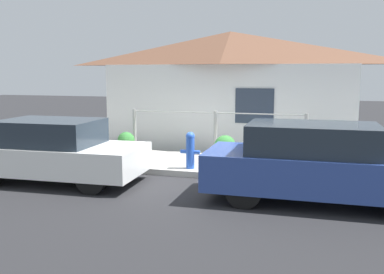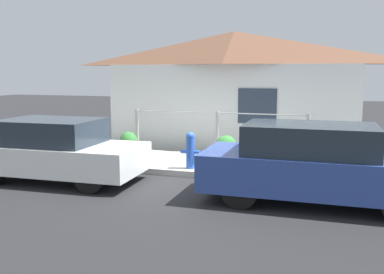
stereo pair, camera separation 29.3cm
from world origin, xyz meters
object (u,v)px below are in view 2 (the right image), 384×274
(potted_plant_near_hydrant, at_px, (226,147))
(potted_plant_by_fence, at_px, (128,141))
(potted_plant_corner, at_px, (314,152))
(car_right, at_px, (316,164))
(car_left, at_px, (56,150))
(fire_hydrant, at_px, (190,149))

(potted_plant_near_hydrant, xyz_separation_m, potted_plant_by_fence, (-2.88, 0.33, -0.02))
(potted_plant_corner, bearing_deg, car_right, -87.67)
(car_left, xyz_separation_m, potted_plant_corner, (5.41, 3.13, -0.27))
(fire_hydrant, xyz_separation_m, potted_plant_near_hydrant, (0.63, 0.98, -0.08))
(fire_hydrant, bearing_deg, car_left, -151.01)
(car_right, distance_m, potted_plant_by_fence, 5.84)
(potted_plant_near_hydrant, bearing_deg, car_right, -47.28)
(fire_hydrant, bearing_deg, potted_plant_near_hydrant, 57.22)
(car_right, xyz_separation_m, potted_plant_by_fence, (-5.14, 2.77, -0.24))
(fire_hydrant, height_order, potted_plant_near_hydrant, fire_hydrant)
(car_left, height_order, potted_plant_near_hydrant, car_left)
(potted_plant_by_fence, height_order, potted_plant_corner, potted_plant_by_fence)
(car_right, bearing_deg, fire_hydrant, 152.63)
(potted_plant_corner, bearing_deg, potted_plant_by_fence, -175.99)
(car_left, relative_size, fire_hydrant, 4.41)
(fire_hydrant, height_order, potted_plant_by_fence, fire_hydrant)
(car_right, relative_size, potted_plant_corner, 8.72)
(fire_hydrant, relative_size, potted_plant_by_fence, 1.43)
(fire_hydrant, bearing_deg, potted_plant_by_fence, 149.88)
(potted_plant_near_hydrant, distance_m, potted_plant_by_fence, 2.90)
(potted_plant_near_hydrant, distance_m, potted_plant_corner, 2.24)
(fire_hydrant, distance_m, potted_plant_by_fence, 2.61)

